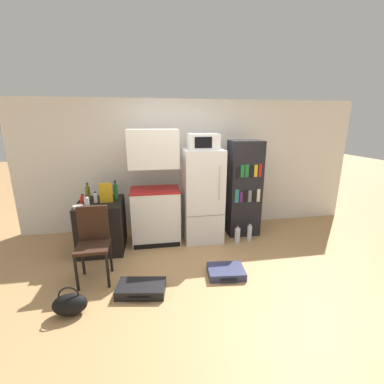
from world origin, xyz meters
The scene contains 21 objects.
ground_plane centered at (0.00, 0.00, 0.00)m, with size 24.00×24.00×0.00m, color tan.
wall_back centered at (0.20, 2.00, 1.20)m, with size 6.40×0.10×2.41m.
side_table centered at (-1.43, 1.21, 0.40)m, with size 0.68×0.78×0.80m.
kitchen_hutch centered at (-0.56, 1.33, 0.87)m, with size 0.81×0.56×1.90m.
refrigerator centered at (0.24, 1.30, 0.79)m, with size 0.64×0.63×1.58m.
microwave centered at (0.24, 1.30, 1.70)m, with size 0.47×0.45×0.25m.
bookshelf centered at (1.02, 1.41, 0.85)m, with size 0.56×0.40×1.70m.
bottle_clear_short centered at (-1.56, 0.94, 0.88)m, with size 0.07×0.07×0.19m.
bottle_olive_oil centered at (-1.62, 1.35, 0.92)m, with size 0.07×0.07×0.28m.
bottle_milk_white centered at (-1.48, 1.18, 0.87)m, with size 0.06×0.06×0.17m.
bottle_green_tall centered at (-1.18, 1.28, 0.93)m, with size 0.07×0.07×0.31m.
bottle_amber_beer centered at (-1.65, 1.46, 0.87)m, with size 0.07×0.07×0.17m.
bottle_ketchup_red centered at (-1.64, 1.07, 0.87)m, with size 0.08×0.08×0.17m.
bowl centered at (-1.68, 0.94, 0.82)m, with size 0.15×0.15×0.04m.
cereal_box centered at (-1.31, 1.17, 0.95)m, with size 0.19×0.07×0.30m.
chair centered at (-1.39, 0.38, 0.57)m, with size 0.41×0.42×0.97m.
suitcase_large_flat centered at (0.33, 0.12, 0.05)m, with size 0.52×0.43×0.10m.
suitcase_small_flat centered at (-0.80, -0.07, 0.06)m, with size 0.62×0.42×0.12m.
handbag centered at (-1.54, -0.31, 0.12)m, with size 0.36×0.20×0.33m.
water_bottle_front centered at (0.81, 1.04, 0.13)m, with size 0.09×0.09×0.32m.
water_bottle_middle centered at (1.04, 1.08, 0.14)m, with size 0.08×0.08×0.34m.
Camera 1 is at (-0.64, -2.83, 2.00)m, focal length 24.00 mm.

